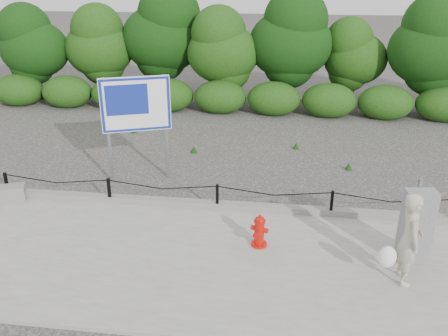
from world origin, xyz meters
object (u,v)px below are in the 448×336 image
Objects in this scene: pedestrian at (408,240)px; advertising_sign at (136,109)px; utility_cabinet at (416,226)px; concrete_block at (1,194)px; fire_hydrant at (259,231)px.

advertising_sign reaches higher than pedestrian.
utility_cabinet is at bearing -24.03° from pedestrian.
pedestrian is 1.58× the size of concrete_block.
advertising_sign reaches higher than fire_hydrant.
pedestrian is (2.53, -0.79, 0.50)m from fire_hydrant.
concrete_block is at bearing 163.71° from utility_cabinet.
utility_cabinet reaches higher than fire_hydrant.
pedestrian is 0.75m from utility_cabinet.
fire_hydrant is 0.25× the size of advertising_sign.
pedestrian is 0.62× the size of advertising_sign.
utility_cabinet is (0.30, 0.68, -0.11)m from pedestrian.
utility_cabinet is at bearing -46.58° from advertising_sign.
fire_hydrant is at bearing -10.65° from concrete_block.
fire_hydrant is 2.86m from utility_cabinet.
advertising_sign is at bearing 156.88° from fire_hydrant.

